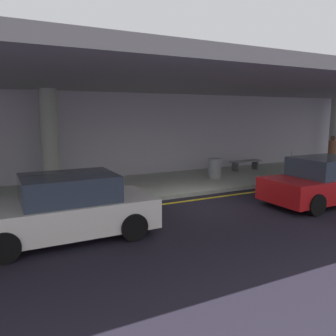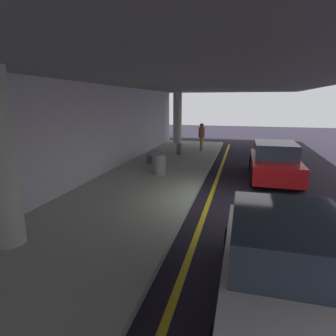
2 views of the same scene
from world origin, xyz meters
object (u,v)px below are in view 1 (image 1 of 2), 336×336
object	(u,v)px
traveler_with_luggage	(332,150)
suitcase_upright_primary	(291,163)
car_red	(324,182)
trash_bin_steel	(215,168)
car_white	(67,208)
bench_metal	(245,163)
support_column_center	(335,130)
support_column_left_mid	(50,138)

from	to	relation	value
traveler_with_luggage	suitcase_upright_primary	bearing A→B (deg)	34.35
car_red	trash_bin_steel	world-z (taller)	car_red
car_white	suitcase_upright_primary	bearing A→B (deg)	-162.40
car_red	bench_metal	bearing A→B (deg)	74.52
car_white	support_column_center	bearing A→B (deg)	-163.98
support_column_center	bench_metal	bearing A→B (deg)	-176.59
traveler_with_luggage	bench_metal	world-z (taller)	traveler_with_luggage
support_column_left_mid	support_column_center	distance (m)	16.00
support_column_left_mid	car_white	size ratio (longest dim) A/B	0.89
bench_metal	trash_bin_steel	size ratio (longest dim) A/B	1.88
car_red	suitcase_upright_primary	world-z (taller)	car_red
support_column_center	bench_metal	distance (m)	7.15
suitcase_upright_primary	traveler_with_luggage	bearing A→B (deg)	-25.21
bench_metal	car_white	bearing A→B (deg)	-152.17
bench_metal	support_column_left_mid	bearing A→B (deg)	177.36
suitcase_upright_primary	bench_metal	distance (m)	2.37
car_white	trash_bin_steel	world-z (taller)	car_white
car_red	traveler_with_luggage	distance (m)	6.54
support_column_left_mid	trash_bin_steel	size ratio (longest dim) A/B	4.29
traveler_with_luggage	car_white	bearing A→B (deg)	80.59
bench_metal	traveler_with_luggage	bearing A→B (deg)	-25.45
suitcase_upright_primary	car_red	bearing A→B (deg)	-119.89
support_column_left_mid	traveler_with_luggage	distance (m)	13.10
support_column_left_mid	support_column_center	size ratio (longest dim) A/B	1.00
support_column_left_mid	traveler_with_luggage	bearing A→B (deg)	-9.91
support_column_left_mid	suitcase_upright_primary	bearing A→B (deg)	-6.11
support_column_center	traveler_with_luggage	bearing A→B (deg)	-144.26
traveler_with_luggage	support_column_left_mid	bearing A→B (deg)	57.27
support_column_left_mid	support_column_center	xyz separation A→B (m)	(16.00, 0.00, 0.00)
car_white	bench_metal	xyz separation A→B (m)	(9.51, 5.02, -0.21)
traveler_with_luggage	bench_metal	size ratio (longest dim) A/B	1.05
support_column_left_mid	bench_metal	distance (m)	9.15
support_column_center	car_red	size ratio (longest dim) A/B	0.89
support_column_left_mid	traveler_with_luggage	world-z (taller)	support_column_left_mid
car_white	support_column_left_mid	bearing A→B (deg)	-97.43
car_white	traveler_with_luggage	xyz separation A→B (m)	(13.37, 3.19, 0.40)
car_white	trash_bin_steel	size ratio (longest dim) A/B	4.82
car_red	suitcase_upright_primary	xyz separation A→B (m)	(3.70, 4.82, -0.25)
car_white	bench_metal	distance (m)	10.76
car_red	support_column_center	bearing A→B (deg)	34.69
support_column_center	traveler_with_luggage	distance (m)	3.95
support_column_center	trash_bin_steel	distance (m)	9.70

